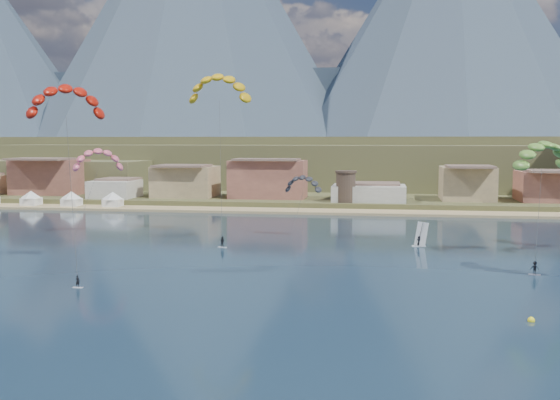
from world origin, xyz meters
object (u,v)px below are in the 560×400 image
object	(u,v)px
kitesurfer_red	(65,96)
windsurfer	(420,239)
kitesurfer_yellow	(219,85)
buoy	(531,320)
kitesurfer_green	(542,152)
watchtower	(346,186)

from	to	relation	value
kitesurfer_red	windsurfer	distance (m)	63.88
kitesurfer_yellow	buoy	world-z (taller)	kitesurfer_yellow
windsurfer	kitesurfer_yellow	bearing A→B (deg)	173.55
kitesurfer_yellow	windsurfer	distance (m)	46.89
kitesurfer_green	windsurfer	bearing A→B (deg)	152.18
kitesurfer_red	kitesurfer_yellow	xyz separation A→B (m)	(13.49, 34.70, 4.30)
kitesurfer_red	windsurfer	bearing A→B (deg)	30.88
buoy	windsurfer	bearing A→B (deg)	100.60
kitesurfer_green	buoy	distance (m)	42.79
windsurfer	watchtower	bearing A→B (deg)	105.57
windsurfer	kitesurfer_red	bearing A→B (deg)	-149.12
kitesurfer_yellow	kitesurfer_green	size ratio (longest dim) A/B	1.51
watchtower	kitesurfer_green	xyz separation A→B (m)	(34.67, -69.16, 10.61)
watchtower	kitesurfer_green	distance (m)	78.09
kitesurfer_green	kitesurfer_yellow	bearing A→B (deg)	166.08
kitesurfer_green	buoy	world-z (taller)	kitesurfer_green
watchtower	kitesurfer_yellow	size ratio (longest dim) A/B	0.26
kitesurfer_red	windsurfer	xyz separation A→B (m)	(50.95, 30.47, -23.59)
watchtower	buoy	bearing A→B (deg)	-76.61
windsurfer	buoy	size ratio (longest dim) A/B	5.80
kitesurfer_yellow	windsurfer	size ratio (longest dim) A/B	7.52
watchtower	kitesurfer_yellow	xyz separation A→B (m)	(-20.84, -55.40, 22.89)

